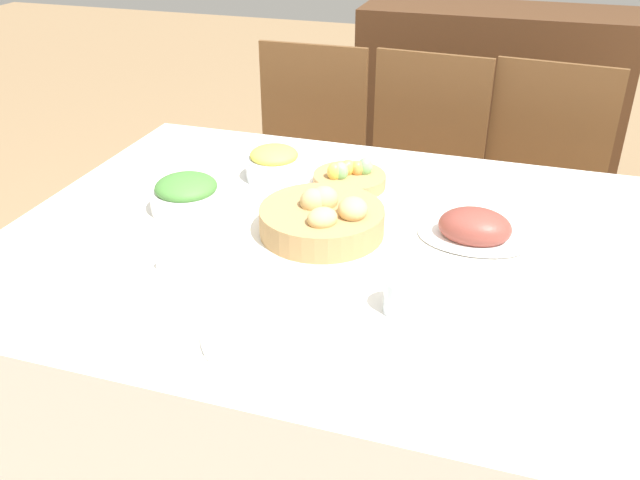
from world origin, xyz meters
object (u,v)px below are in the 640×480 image
object	(u,v)px
bread_basket	(323,219)
dinner_plate	(264,336)
butter_dish	(188,259)
chair_far_right	(536,196)
chair_far_left	(304,167)
knife	(337,351)
drinking_cup	(403,295)
pineapple_bowl	(274,164)
sideboard	(485,121)
green_salad_bowl	(187,194)
spoon	(353,355)
chair_far_center	(417,181)
ham_platter	(475,229)
egg_basket	(349,177)
fork	(195,323)

from	to	relation	value
bread_basket	dinner_plate	xyz separation A→B (m)	(0.02, -0.42, -0.03)
butter_dish	chair_far_right	bearing A→B (deg)	57.28
chair_far_left	knife	world-z (taller)	chair_far_left
butter_dish	drinking_cup	bearing A→B (deg)	-3.37
pineapple_bowl	butter_dish	distance (m)	0.50
sideboard	knife	xyz separation A→B (m)	(-0.09, -2.12, 0.25)
chair_far_right	green_salad_bowl	world-z (taller)	chair_far_right
dinner_plate	spoon	world-z (taller)	dinner_plate
chair_far_center	bread_basket	distance (m)	0.96
knife	pineapple_bowl	bearing A→B (deg)	122.16
drinking_cup	knife	bearing A→B (deg)	-117.53
pineapple_bowl	chair_far_left	bearing A→B (deg)	101.95
chair_far_center	knife	world-z (taller)	chair_far_center
sideboard	spoon	xyz separation A→B (m)	(-0.06, -2.12, 0.25)
chair_far_right	bread_basket	distance (m)	1.08
chair_far_center	dinner_plate	distance (m)	1.36
ham_platter	drinking_cup	xyz separation A→B (m)	(-0.10, -0.34, 0.01)
chair_far_right	green_salad_bowl	size ratio (longest dim) A/B	5.13
chair_far_right	egg_basket	xyz separation A→B (m)	(-0.51, -0.63, 0.27)
chair_far_left	egg_basket	size ratio (longest dim) A/B	4.76
green_salad_bowl	spoon	size ratio (longest dim) A/B	0.95
chair_far_left	butter_dish	size ratio (longest dim) A/B	8.15
ham_platter	pineapple_bowl	distance (m)	0.60
egg_basket	ham_platter	bearing A→B (deg)	-29.29
chair_far_center	fork	world-z (taller)	chair_far_center
egg_basket	drinking_cup	xyz separation A→B (m)	(0.26, -0.54, 0.01)
chair_far_left	green_salad_bowl	world-z (taller)	chair_far_left
chair_far_center	spoon	distance (m)	1.36
chair_far_center	fork	bearing A→B (deg)	-94.01
chair_far_center	dinner_plate	world-z (taller)	chair_far_center
chair_far_left	dinner_plate	size ratio (longest dim) A/B	4.05
chair_far_right	sideboard	xyz separation A→B (m)	(-0.25, 0.78, -0.01)
dinner_plate	spoon	distance (m)	0.17
knife	drinking_cup	world-z (taller)	drinking_cup
spoon	egg_basket	bearing A→B (deg)	102.90
pineapple_bowl	spoon	world-z (taller)	pineapple_bowl
bread_basket	drinking_cup	xyz separation A→B (m)	(0.24, -0.26, -0.00)
green_salad_bowl	fork	xyz separation A→B (m)	(0.24, -0.44, -0.04)
egg_basket	green_salad_bowl	distance (m)	0.44
pineapple_bowl	fork	world-z (taller)	pineapple_bowl
chair_far_right	knife	size ratio (longest dim) A/B	4.86
pineapple_bowl	dinner_plate	xyz separation A→B (m)	(0.24, -0.69, -0.04)
green_salad_bowl	drinking_cup	distance (m)	0.67
dinner_plate	knife	xyz separation A→B (m)	(0.14, 0.00, -0.00)
egg_basket	dinner_plate	xyz separation A→B (m)	(0.03, -0.70, -0.02)
drinking_cup	fork	bearing A→B (deg)	-156.02
sideboard	spoon	world-z (taller)	sideboard
fork	chair_far_center	bearing A→B (deg)	84.55
chair_far_right	pineapple_bowl	bearing A→B (deg)	-131.67
chair_far_left	green_salad_bowl	bearing A→B (deg)	-90.48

